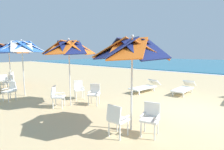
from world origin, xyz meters
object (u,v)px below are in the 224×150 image
object	(u,v)px
beach_umbrella_0	(132,50)
plastic_chair_1	(151,117)
plastic_chair_3	(94,93)
plastic_chair_7	(3,80)
plastic_chair_0	(117,118)
beach_umbrella_2	(22,47)
plastic_chair_4	(57,95)
beach_umbrella_3	(9,49)
beach_umbrella_1	(69,48)
sun_lounger_2	(145,87)
plastic_chair_2	(79,88)
plastic_chair_6	(10,77)
sun_lounger_1	(184,88)
plastic_chair_8	(9,81)
plastic_chair_5	(10,90)

from	to	relation	value
beach_umbrella_0	plastic_chair_1	xyz separation A→B (m)	(0.55, 0.08, -1.75)
plastic_chair_3	plastic_chair_7	bearing A→B (deg)	-168.72
plastic_chair_0	beach_umbrella_2	xyz separation A→B (m)	(-6.26, 0.37, 1.91)
plastic_chair_4	beach_umbrella_3	xyz separation A→B (m)	(-6.01, 0.50, 1.87)
beach_umbrella_1	sun_lounger_2	size ratio (longest dim) A/B	1.23
plastic_chair_2	beach_umbrella_2	distance (m)	3.50
beach_umbrella_3	beach_umbrella_1	bearing A→B (deg)	0.07
plastic_chair_6	sun_lounger_2	distance (m)	8.98
plastic_chair_0	plastic_chair_6	bearing A→B (deg)	174.12
plastic_chair_2	sun_lounger_1	world-z (taller)	plastic_chair_2
plastic_chair_8	sun_lounger_2	distance (m)	7.91
plastic_chair_1	sun_lounger_1	bearing A→B (deg)	99.06
beach_umbrella_0	plastic_chair_0	world-z (taller)	beach_umbrella_0
plastic_chair_4	sun_lounger_2	distance (m)	4.91
plastic_chair_3	plastic_chair_5	bearing A→B (deg)	-148.34
plastic_chair_5	plastic_chair_3	bearing A→B (deg)	31.66
plastic_chair_0	beach_umbrella_2	distance (m)	6.56
plastic_chair_3	beach_umbrella_3	size ratio (longest dim) A/B	0.32
sun_lounger_2	plastic_chair_1	bearing A→B (deg)	-59.22
beach_umbrella_2	beach_umbrella_3	distance (m)	3.08
plastic_chair_4	plastic_chair_8	xyz separation A→B (m)	(-5.13, 0.09, 0.00)
plastic_chair_4	beach_umbrella_0	bearing A→B (deg)	4.10
plastic_chair_7	plastic_chair_8	bearing A→B (deg)	15.70
sun_lounger_1	sun_lounger_2	world-z (taller)	same
beach_umbrella_1	sun_lounger_2	world-z (taller)	beach_umbrella_1
plastic_chair_1	plastic_chair_8	bearing A→B (deg)	-178.59
sun_lounger_1	plastic_chair_4	bearing A→B (deg)	-118.07
plastic_chair_4	beach_umbrella_2	world-z (taller)	beach_umbrella_2
beach_umbrella_3	beach_umbrella_2	bearing A→B (deg)	-8.77
beach_umbrella_1	plastic_chair_4	size ratio (longest dim) A/B	3.15
plastic_chair_4	plastic_chair_6	world-z (taller)	same
plastic_chair_2	plastic_chair_8	xyz separation A→B (m)	(-4.75, -1.31, 0.00)
plastic_chair_3	sun_lounger_1	size ratio (longest dim) A/B	0.40
plastic_chair_1	plastic_chair_6	distance (m)	10.65
plastic_chair_6	plastic_chair_7	xyz separation A→B (m)	(1.08, -0.75, 0.00)
beach_umbrella_3	sun_lounger_2	distance (m)	8.68
beach_umbrella_0	sun_lounger_2	xyz separation A→B (m)	(-2.08, 4.50, -1.96)
beach_umbrella_0	beach_umbrella_3	distance (m)	9.36
plastic_chair_1	plastic_chair_8	size ratio (longest dim) A/B	1.00
plastic_chair_0	plastic_chair_3	size ratio (longest dim) A/B	1.00
plastic_chair_4	plastic_chair_6	size ratio (longest dim) A/B	1.00
plastic_chair_0	plastic_chair_1	world-z (taller)	same
plastic_chair_6	plastic_chair_4	bearing A→B (deg)	-5.85
beach_umbrella_3	plastic_chair_8	distance (m)	2.10
plastic_chair_4	sun_lounger_2	bearing A→B (deg)	75.03
beach_umbrella_0	plastic_chair_2	world-z (taller)	beach_umbrella_0
plastic_chair_1	beach_umbrella_2	world-z (taller)	beach_umbrella_2
beach_umbrella_1	plastic_chair_6	size ratio (longest dim) A/B	3.15
beach_umbrella_3	plastic_chair_2	bearing A→B (deg)	9.19
beach_umbrella_2	sun_lounger_2	bearing A→B (deg)	48.09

